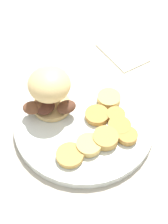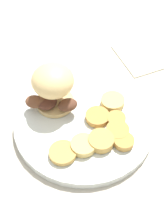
{
  "view_description": "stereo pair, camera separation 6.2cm",
  "coord_description": "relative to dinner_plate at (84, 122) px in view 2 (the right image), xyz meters",
  "views": [
    {
      "loc": [
        0.1,
        0.38,
        0.53
      ],
      "look_at": [
        0.0,
        0.0,
        0.04
      ],
      "focal_mm": 50.0,
      "sensor_mm": 36.0,
      "label": 1
    },
    {
      "loc": [
        0.04,
        0.39,
        0.53
      ],
      "look_at": [
        0.0,
        0.0,
        0.04
      ],
      "focal_mm": 50.0,
      "sensor_mm": 36.0,
      "label": 2
    }
  ],
  "objects": [
    {
      "name": "potato_round_7",
      "position": [
        -0.07,
        0.07,
        0.02
      ],
      "size": [
        0.04,
        0.04,
        0.01
      ],
      "primitive_type": "cylinder",
      "color": "#BC8942",
      "rests_on": "dinner_plate"
    },
    {
      "name": "potato_round_2",
      "position": [
        -0.03,
        -0.0,
        0.01
      ],
      "size": [
        0.05,
        0.05,
        0.01
      ],
      "primitive_type": "cylinder",
      "color": "#BC8942",
      "rests_on": "dinner_plate"
    },
    {
      "name": "potato_round_1",
      "position": [
        -0.03,
        0.06,
        0.02
      ],
      "size": [
        0.05,
        0.05,
        0.02
      ],
      "primitive_type": "cylinder",
      "color": "tan",
      "rests_on": "dinner_plate"
    },
    {
      "name": "sandwich",
      "position": [
        0.06,
        -0.05,
        0.06
      ],
      "size": [
        0.11,
        0.09,
        0.1
      ],
      "color": "tan",
      "rests_on": "dinner_plate"
    },
    {
      "name": "potato_round_4",
      "position": [
        0.01,
        0.07,
        0.02
      ],
      "size": [
        0.05,
        0.05,
        0.01
      ],
      "primitive_type": "cylinder",
      "color": "#DBB766",
      "rests_on": "dinner_plate"
    },
    {
      "name": "ground_plane",
      "position": [
        0.0,
        0.0,
        -0.01
      ],
      "size": [
        4.0,
        4.0,
        0.0
      ],
      "primitive_type": "plane",
      "color": "#B2A899"
    },
    {
      "name": "dinner_plate",
      "position": [
        0.0,
        0.0,
        0.0
      ],
      "size": [
        0.29,
        0.29,
        0.02
      ],
      "color": "silver",
      "rests_on": "ground_plane"
    },
    {
      "name": "potato_round_6",
      "position": [
        -0.07,
        -0.04,
        0.02
      ],
      "size": [
        0.05,
        0.05,
        0.01
      ],
      "primitive_type": "cylinder",
      "color": "#DBB766",
      "rests_on": "dinner_plate"
    },
    {
      "name": "potato_round_0",
      "position": [
        -0.06,
        0.04,
        0.02
      ],
      "size": [
        0.05,
        0.05,
        0.01
      ],
      "primitive_type": "cylinder",
      "color": "#BC8942",
      "rests_on": "dinner_plate"
    },
    {
      "name": "napkin",
      "position": [
        -0.16,
        -0.2,
        -0.01
      ],
      "size": [
        0.12,
        0.14,
        0.01
      ],
      "primitive_type": "cube",
      "rotation": [
        0.0,
        0.0,
        1.86
      ],
      "color": "beige",
      "rests_on": "ground_plane"
    },
    {
      "name": "potato_round_3",
      "position": [
        0.05,
        0.08,
        0.01
      ],
      "size": [
        0.05,
        0.05,
        0.01
      ],
      "primitive_type": "cylinder",
      "color": "tan",
      "rests_on": "dinner_plate"
    },
    {
      "name": "potato_round_5",
      "position": [
        -0.06,
        0.01,
        0.01
      ],
      "size": [
        0.04,
        0.04,
        0.01
      ],
      "primitive_type": "cylinder",
      "color": "#BC8942",
      "rests_on": "dinner_plate"
    }
  ]
}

